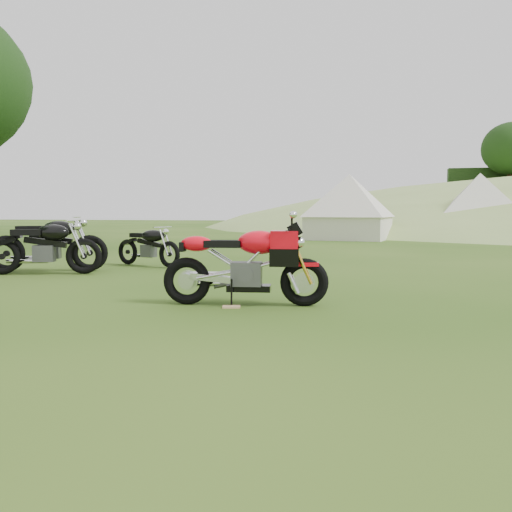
% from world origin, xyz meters
% --- Properties ---
extents(ground, '(120.00, 120.00, 0.00)m').
position_xyz_m(ground, '(0.00, 0.00, 0.00)').
color(ground, '#254A0F').
rests_on(ground, ground).
extents(sport_motorcycle, '(2.00, 0.75, 1.17)m').
position_xyz_m(sport_motorcycle, '(-0.16, 1.58, 0.59)').
color(sport_motorcycle, red).
rests_on(sport_motorcycle, ground).
extents(plywood_board, '(0.25, 0.22, 0.02)m').
position_xyz_m(plywood_board, '(-0.28, 1.37, 0.01)').
color(plywood_board, tan).
rests_on(plywood_board, ground).
extents(vintage_moto_b, '(2.10, 1.05, 1.08)m').
position_xyz_m(vintage_moto_b, '(-4.59, 4.05, 0.54)').
color(vintage_moto_b, black).
rests_on(vintage_moto_b, ground).
extents(vintage_moto_c, '(2.21, 1.17, 1.14)m').
position_xyz_m(vintage_moto_c, '(-4.80, 4.55, 0.57)').
color(vintage_moto_c, black).
rests_on(vintage_moto_c, ground).
extents(vintage_moto_d, '(1.74, 1.00, 0.90)m').
position_xyz_m(vintage_moto_d, '(-3.34, 5.92, 0.45)').
color(vintage_moto_d, black).
rests_on(vintage_moto_d, ground).
extents(tent_left, '(3.47, 3.47, 2.64)m').
position_xyz_m(tent_left, '(0.06, 18.26, 1.32)').
color(tent_left, silver).
rests_on(tent_left, ground).
extents(tent_mid, '(3.31, 3.31, 2.74)m').
position_xyz_m(tent_mid, '(5.52, 21.41, 1.37)').
color(tent_mid, beige).
rests_on(tent_mid, ground).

